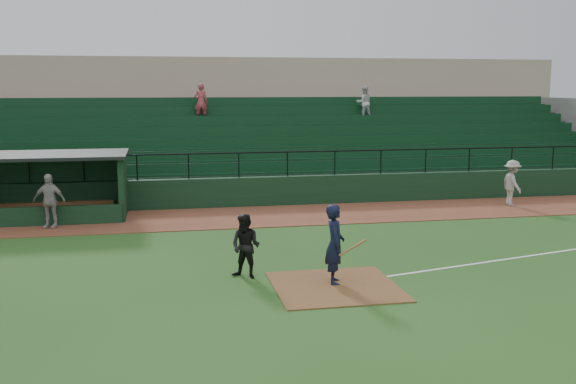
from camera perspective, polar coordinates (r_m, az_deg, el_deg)
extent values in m
plane|color=#234E19|center=(17.17, 3.25, -7.24)|extent=(90.00, 90.00, 0.00)
cube|color=brown|center=(24.78, -1.34, -2.08)|extent=(40.00, 4.00, 0.03)
cube|color=brown|center=(16.24, 4.13, -8.17)|extent=(3.00, 3.00, 0.03)
cube|color=white|center=(21.55, 23.55, -4.59)|extent=(17.49, 4.44, 0.01)
cube|color=black|center=(26.81, -2.14, 0.05)|extent=(36.00, 0.35, 1.20)
cylinder|color=black|center=(26.60, -2.17, 3.46)|extent=(36.00, 0.06, 0.06)
cube|color=slate|center=(31.47, -3.56, 3.60)|extent=(36.00, 9.00, 3.60)
cube|color=#0E3419|center=(30.94, -3.44, 4.34)|extent=(34.56, 8.00, 4.05)
cube|color=tan|center=(37.81, -4.89, 6.65)|extent=(38.00, 3.00, 6.40)
cube|color=slate|center=(35.81, -4.55, 7.31)|extent=(36.00, 2.00, 0.20)
imported|color=silver|center=(34.49, 6.62, 7.71)|extent=(0.83, 0.65, 1.70)
imported|color=#A43C42|center=(32.92, -7.56, 7.73)|extent=(0.66, 0.44, 1.82)
cube|color=black|center=(27.20, -22.96, 0.63)|extent=(8.50, 0.20, 2.30)
cube|color=black|center=(25.36, -14.12, 0.51)|extent=(0.20, 2.60, 2.30)
cube|color=black|center=(25.79, -23.71, 2.87)|extent=(8.90, 3.20, 0.12)
cube|color=olive|center=(26.95, -23.01, -1.39)|extent=(7.65, 0.40, 0.50)
imported|color=black|center=(16.25, 4.08, -4.55)|extent=(0.61, 0.81, 2.00)
cylinder|color=olive|center=(16.19, 5.64, -4.81)|extent=(0.79, 0.34, 0.35)
imported|color=black|center=(16.78, -3.69, -4.72)|extent=(1.02, 0.97, 1.65)
imported|color=#9F9A95|center=(28.15, 18.87, 0.75)|extent=(0.73, 1.23, 1.86)
imported|color=#A39D98|center=(23.91, -20.01, -0.72)|extent=(1.17, 0.69, 1.88)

